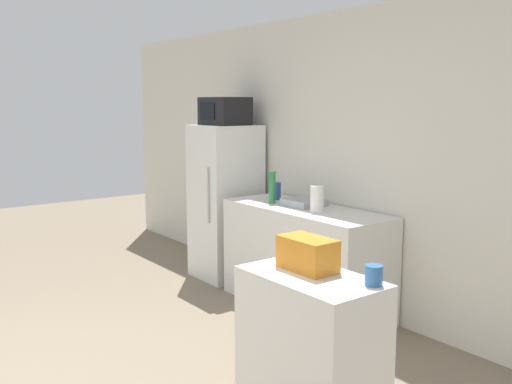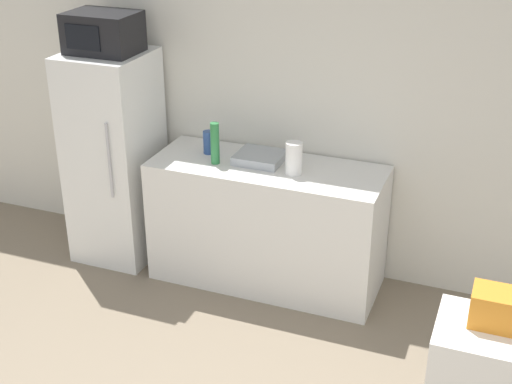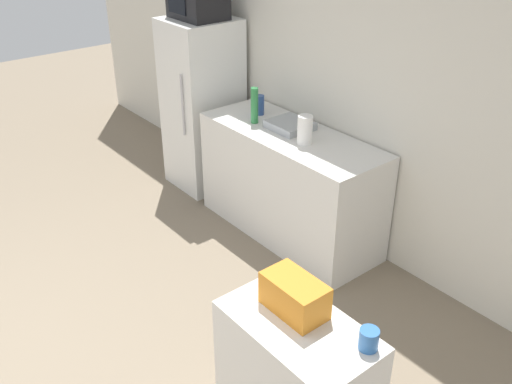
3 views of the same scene
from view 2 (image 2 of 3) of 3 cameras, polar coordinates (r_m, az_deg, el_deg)
The scene contains 9 objects.
wall_back at distance 4.99m, azimuth 4.86°, elevation 7.40°, with size 8.00×0.06×2.60m, color silver.
refrigerator at distance 5.41m, azimuth -11.23°, elevation 2.73°, with size 0.58×0.62×1.59m.
microwave at distance 5.13m, azimuth -12.13°, elevation 12.37°, with size 0.48×0.36×0.28m.
counter at distance 5.08m, azimuth 0.87°, elevation -2.59°, with size 1.62×0.62×0.91m, color silver.
sink_basin at distance 4.94m, azimuth 0.31°, elevation 2.78°, with size 0.32×0.29×0.06m, color #9EA3A8.
bottle_tall at distance 4.87m, azimuth -3.30°, elevation 3.91°, with size 0.06×0.06×0.29m, color #2D7F42.
bottle_short at distance 5.07m, azimuth -3.81°, elevation 3.99°, with size 0.08×0.08×0.17m, color #2D4C8C.
basket at distance 3.26m, azimuth 19.32°, elevation -8.89°, with size 0.29×0.17×0.16m, color orange.
paper_towel_roll at distance 4.72m, azimuth 3.05°, elevation 2.72°, with size 0.11×0.11×0.22m, color white.
Camera 2 is at (1.32, -1.40, 2.84)m, focal length 50.00 mm.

